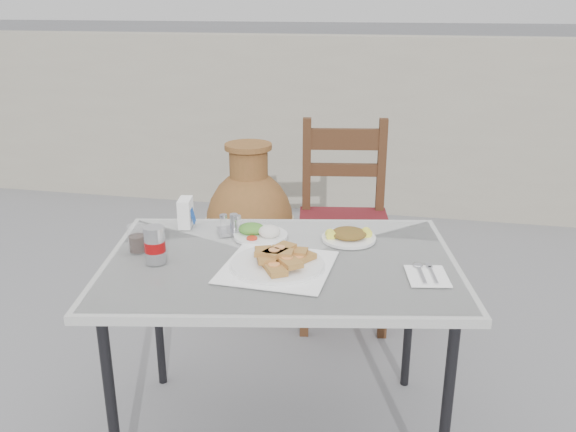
% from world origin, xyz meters
% --- Properties ---
extents(cafe_table, '(1.22, 0.94, 0.67)m').
position_xyz_m(cafe_table, '(-0.08, -0.01, 0.62)').
color(cafe_table, black).
rests_on(cafe_table, ground).
extents(pide_plate, '(0.33, 0.33, 0.07)m').
position_xyz_m(pide_plate, '(-0.07, -0.08, 0.69)').
color(pide_plate, white).
rests_on(pide_plate, cafe_table).
extents(salad_rice_plate, '(0.18, 0.18, 0.05)m').
position_xyz_m(salad_rice_plate, '(-0.19, 0.15, 0.68)').
color(salad_rice_plate, white).
rests_on(salad_rice_plate, cafe_table).
extents(salad_chopped_plate, '(0.18, 0.18, 0.04)m').
position_xyz_m(salad_chopped_plate, '(0.11, 0.19, 0.68)').
color(salad_chopped_plate, white).
rests_on(salad_chopped_plate, cafe_table).
extents(soda_can, '(0.06, 0.06, 0.11)m').
position_xyz_m(soda_can, '(-0.45, -0.12, 0.72)').
color(soda_can, silver).
rests_on(soda_can, cafe_table).
extents(cola_glass, '(0.06, 0.06, 0.09)m').
position_xyz_m(cola_glass, '(-0.54, -0.05, 0.70)').
color(cola_glass, white).
rests_on(cola_glass, cafe_table).
extents(napkin_holder, '(0.06, 0.09, 0.10)m').
position_xyz_m(napkin_holder, '(-0.47, 0.20, 0.72)').
color(napkin_holder, white).
rests_on(napkin_holder, cafe_table).
extents(condiment_caddy, '(0.12, 0.12, 0.07)m').
position_xyz_m(condiment_caddy, '(-0.29, 0.17, 0.69)').
color(condiment_caddy, silver).
rests_on(condiment_caddy, cafe_table).
extents(cutlery_napkin, '(0.14, 0.17, 0.01)m').
position_xyz_m(cutlery_napkin, '(0.37, -0.04, 0.67)').
color(cutlery_napkin, white).
rests_on(cutlery_napkin, cafe_table).
extents(chair, '(0.47, 0.47, 0.92)m').
position_xyz_m(chair, '(0.01, 0.90, 0.48)').
color(chair, '#33160E').
rests_on(chair, ground).
extents(terracotta_urn, '(0.44, 0.44, 0.77)m').
position_xyz_m(terracotta_urn, '(-0.48, 1.05, 0.36)').
color(terracotta_urn, brown).
rests_on(terracotta_urn, ground).
extents(back_wall, '(6.00, 0.25, 1.20)m').
position_xyz_m(back_wall, '(0.00, 2.50, 0.60)').
color(back_wall, gray).
rests_on(back_wall, ground).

